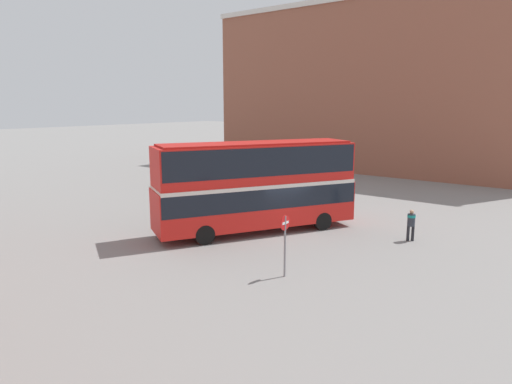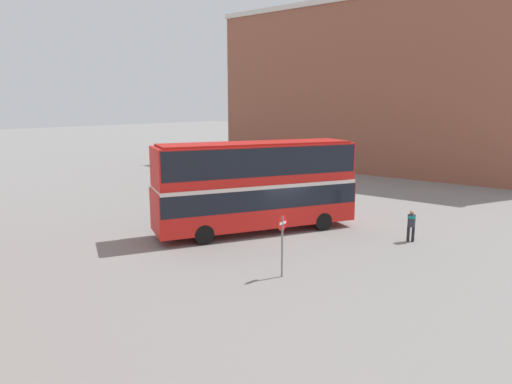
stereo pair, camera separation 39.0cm
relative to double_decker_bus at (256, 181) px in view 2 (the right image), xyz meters
name	(u,v)px [view 2 (the right image)]	position (x,y,z in m)	size (l,w,h in m)	color
ground_plane	(280,233)	(0.48, -1.26, -2.72)	(240.00, 240.00, 0.00)	gray
building_row_right	(383,88)	(27.93, 5.33, 5.69)	(11.67, 33.68, 16.80)	#935642
double_decker_bus	(256,181)	(0.00, 0.00, 0.00)	(10.65, 7.47, 4.78)	red
pedestrian_foreground	(411,223)	(3.32, -7.17, -1.75)	(0.55, 0.55, 1.59)	#232328
parked_car_kerb_near	(187,178)	(6.83, 12.77, -1.92)	(4.37, 2.40, 1.60)	slate
no_entry_sign	(282,236)	(-4.50, -4.91, -1.06)	(0.60, 0.08, 2.49)	gray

